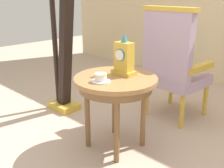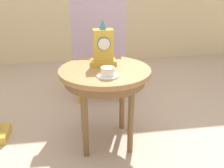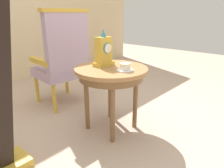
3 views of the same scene
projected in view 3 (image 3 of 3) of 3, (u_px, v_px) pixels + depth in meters
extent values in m
plane|color=#BCA38E|center=(104.00, 128.00, 2.04)|extent=(10.00, 10.00, 0.00)
cylinder|color=#9E7042|center=(111.00, 69.00, 1.85)|extent=(0.67, 0.67, 0.03)
cylinder|color=brown|center=(111.00, 75.00, 1.87)|extent=(0.59, 0.59, 0.07)
cylinder|color=brown|center=(110.00, 92.00, 2.17)|extent=(0.04, 0.04, 0.59)
cylinder|color=brown|center=(87.00, 101.00, 1.94)|extent=(0.04, 0.04, 0.59)
cylinder|color=brown|center=(112.00, 112.00, 1.73)|extent=(0.04, 0.04, 0.59)
cylinder|color=brown|center=(135.00, 100.00, 1.96)|extent=(0.04, 0.04, 0.59)
cylinder|color=white|center=(125.00, 70.00, 1.74)|extent=(0.15, 0.15, 0.01)
cylinder|color=white|center=(125.00, 66.00, 1.73)|extent=(0.09, 0.09, 0.05)
torus|color=gold|center=(125.00, 64.00, 1.72)|extent=(0.10, 0.10, 0.00)
cube|color=gold|center=(104.00, 64.00, 1.90)|extent=(0.19, 0.11, 0.04)
cube|color=gold|center=(104.00, 50.00, 1.86)|extent=(0.14, 0.09, 0.23)
cylinder|color=teal|center=(108.00, 48.00, 1.82)|extent=(0.10, 0.01, 0.10)
cylinder|color=white|center=(108.00, 48.00, 1.81)|extent=(0.08, 0.00, 0.08)
cone|color=teal|center=(103.00, 33.00, 1.81)|extent=(0.06, 0.06, 0.07)
cube|color=#B299B7|center=(60.00, 72.00, 2.52)|extent=(0.55, 0.55, 0.11)
cube|color=#B299B7|center=(67.00, 43.00, 2.25)|extent=(0.52, 0.12, 0.64)
cube|color=gold|center=(65.00, 10.00, 2.14)|extent=(0.57, 0.14, 0.04)
cube|color=gold|center=(74.00, 56.00, 2.62)|extent=(0.10, 0.47, 0.06)
cube|color=gold|center=(41.00, 62.00, 2.31)|extent=(0.10, 0.47, 0.06)
cylinder|color=gold|center=(67.00, 81.00, 2.89)|extent=(0.04, 0.04, 0.35)
cylinder|color=gold|center=(37.00, 89.00, 2.60)|extent=(0.04, 0.04, 0.35)
cylinder|color=gold|center=(85.00, 89.00, 2.59)|extent=(0.04, 0.04, 0.35)
cylinder|color=gold|center=(54.00, 99.00, 2.30)|extent=(0.04, 0.04, 0.35)
cube|color=gold|center=(5.00, 166.00, 1.47)|extent=(0.32, 0.24, 0.07)
cube|color=black|center=(0.00, 59.00, 1.29)|extent=(0.28, 0.11, 1.50)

